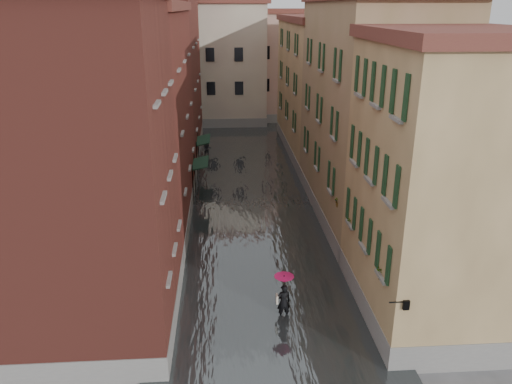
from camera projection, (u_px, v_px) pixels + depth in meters
name	position (u px, v px, depth m)	size (l,w,h in m)	color
ground	(266.00, 291.00, 23.69)	(120.00, 120.00, 0.00)	#515153
floodwater	(250.00, 194.00, 35.81)	(10.00, 60.00, 0.20)	#3E4345
building_left_near	(90.00, 179.00, 19.11)	(6.00, 8.00, 13.00)	brown
building_left_mid	(136.00, 123.00, 29.48)	(6.00, 14.00, 12.50)	maroon
building_left_far	(162.00, 77.00, 43.24)	(6.00, 16.00, 14.00)	brown
building_right_near	(442.00, 189.00, 20.26)	(6.00, 8.00, 11.50)	olive
building_right_mid	(368.00, 115.00, 30.29)	(6.00, 14.00, 13.00)	#A38162
building_right_far	(321.00, 89.00, 44.57)	(6.00, 16.00, 11.50)	olive
building_end_cream	(211.00, 65.00, 56.76)	(12.00, 9.00, 13.00)	beige
building_end_pink	(287.00, 67.00, 59.38)	(10.00, 9.00, 12.00)	tan
awning_near	(200.00, 164.00, 34.55)	(1.09, 2.76, 2.80)	#173322
awning_far	(203.00, 141.00, 40.52)	(1.09, 3.13, 2.80)	#173322
wall_lantern	(405.00, 304.00, 17.31)	(0.71, 0.22, 0.35)	black
window_planters	(357.00, 222.00, 22.63)	(0.59, 8.23, 0.84)	brown
pedestrian_main	(284.00, 294.00, 21.26)	(0.87, 0.87, 2.06)	black
pedestrian_far	(207.00, 149.00, 44.67)	(0.73, 0.57, 1.51)	black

